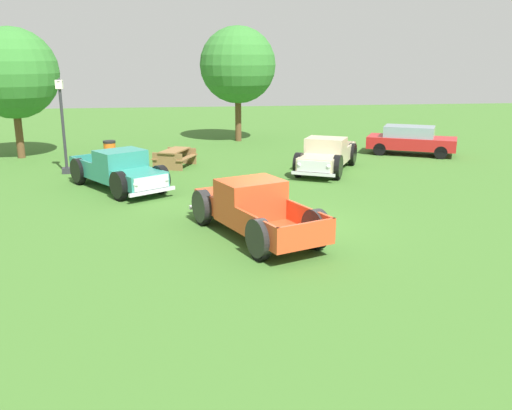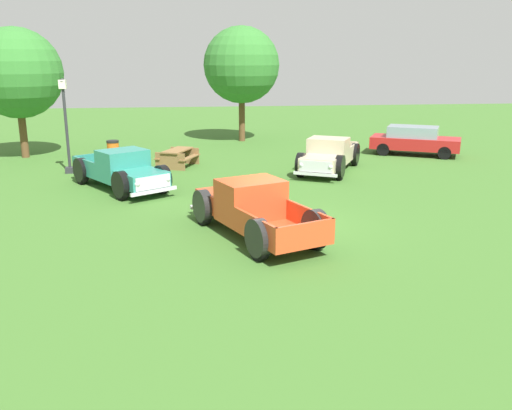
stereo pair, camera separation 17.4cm
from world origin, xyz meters
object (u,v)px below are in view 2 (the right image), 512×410
Objects in this scene: picnic_table at (178,156)px; trash_can at (113,150)px; oak_tree_east at (242,65)px; pickup_truck_behind_right at (124,171)px; oak_tree_west at (17,73)px; pickup_truck_behind_left at (328,156)px; lamp_post_near at (66,124)px; pickup_truck_foreground at (250,208)px; sedan_distant_a at (415,140)px.

trash_can is (-3.10, 1.98, -0.01)m from picnic_table.
oak_tree_east is at bearing 63.93° from picnic_table.
picnic_table is 3.68m from trash_can.
pickup_truck_behind_right is 5.31× the size of trash_can.
picnic_table is at bearing -23.56° from oak_tree_west.
pickup_truck_behind_right is at bearing -115.15° from oak_tree_east.
pickup_truck_behind_left is at bearing -18.21° from picnic_table.
pickup_truck_foreground is at bearing -53.63° from lamp_post_near.
lamp_post_near is 1.77× the size of picnic_table.
oak_tree_east is at bearing 64.85° from pickup_truck_behind_right.
pickup_truck_behind_left reaches higher than trash_can.
pickup_truck_behind_left is at bearing 14.98° from pickup_truck_behind_right.
lamp_post_near is at bearing -117.12° from trash_can.
pickup_truck_foreground reaches higher than trash_can.
oak_tree_east reaches higher than picnic_table.
oak_tree_east is 1.05× the size of oak_tree_west.
picnic_table is (-2.18, 10.04, -0.24)m from pickup_truck_foreground.
pickup_truck_behind_left is (4.23, 7.92, -0.03)m from pickup_truck_foreground.
picnic_table is at bearing -32.63° from trash_can.
pickup_truck_behind_left is 0.78× the size of oak_tree_east.
lamp_post_near is at bearing -134.61° from oak_tree_east.
oak_tree_east is (1.46, 17.48, 3.61)m from pickup_truck_foreground.
pickup_truck_foreground is 1.15× the size of sedan_distant_a.
sedan_distant_a is at bearing 34.72° from pickup_truck_behind_left.
lamp_post_near is at bearing -171.27° from sedan_distant_a.
oak_tree_west is at bearing 126.09° from pickup_truck_foreground.
lamp_post_near reaches higher than pickup_truck_behind_right.
pickup_truck_foreground is at bearing -53.91° from oak_tree_west.
pickup_truck_behind_left is 1.01× the size of pickup_truck_behind_right.
oak_tree_east is (8.21, 8.32, 2.26)m from lamp_post_near.
lamp_post_near is at bearing 126.37° from pickup_truck_foreground.
oak_tree_east is at bearing 45.39° from lamp_post_near.
sedan_distant_a is 2.07× the size of picnic_table.
trash_can is at bearing 113.73° from pickup_truck_foreground.
trash_can is (-14.93, 0.34, -0.28)m from sedan_distant_a.
sedan_distant_a is at bearing 23.54° from pickup_truck_behind_right.
oak_tree_west is (-2.96, 4.16, 1.97)m from lamp_post_near.
pickup_truck_behind_right is 6.44m from trash_can.
oak_tree_west is at bearing 156.44° from picnic_table.
pickup_truck_foreground is at bearing -77.73° from picnic_table.
oak_tree_east is at bearing 106.17° from pickup_truck_behind_left.
sedan_distant_a is 4.89× the size of trash_can.
oak_tree_west reaches higher than trash_can.
pickup_truck_foreground is 2.38× the size of picnic_table.
oak_tree_west is (-13.94, 5.39, 3.35)m from pickup_truck_behind_left.
picnic_table is at bearing -116.07° from oak_tree_east.
pickup_truck_behind_right is at bearing -113.53° from picnic_table.
sedan_distant_a is 0.71× the size of oak_tree_east.
trash_can is 0.15× the size of oak_tree_east.
lamp_post_near is at bearing 173.58° from pickup_truck_behind_left.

